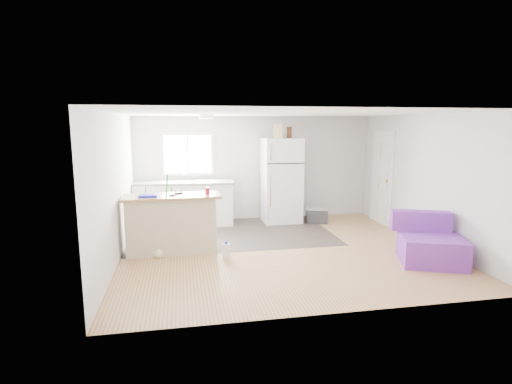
% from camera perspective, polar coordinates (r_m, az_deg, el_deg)
% --- Properties ---
extents(room, '(5.51, 5.01, 2.41)m').
position_cam_1_polar(room, '(6.96, 3.63, 1.23)').
color(room, '#92603D').
rests_on(room, ground).
extents(vinyl_zone, '(4.05, 2.50, 0.00)m').
position_cam_1_polar(vinyl_zone, '(8.28, -3.50, -5.88)').
color(vinyl_zone, '#2E2722').
rests_on(vinyl_zone, floor).
extents(window, '(1.18, 0.06, 0.98)m').
position_cam_1_polar(window, '(9.18, -9.72, 5.35)').
color(window, white).
rests_on(window, back_wall).
extents(interior_door, '(0.11, 0.92, 2.10)m').
position_cam_1_polar(interior_door, '(9.41, 17.50, 1.88)').
color(interior_door, white).
rests_on(interior_door, right_wall).
extents(ceiling_fixture, '(0.30, 0.30, 0.07)m').
position_cam_1_polar(ceiling_fixture, '(7.89, -7.12, 10.62)').
color(ceiling_fixture, white).
rests_on(ceiling_fixture, ceiling).
extents(kitchen_cabinets, '(2.23, 0.85, 1.27)m').
position_cam_1_polar(kitchen_cabinets, '(9.00, -10.18, -1.52)').
color(kitchen_cabinets, white).
rests_on(kitchen_cabinets, floor).
extents(peninsula, '(1.67, 0.68, 1.01)m').
position_cam_1_polar(peninsula, '(7.10, -11.99, -4.43)').
color(peninsula, tan).
rests_on(peninsula, floor).
extents(refrigerator, '(0.85, 0.81, 1.91)m').
position_cam_1_polar(refrigerator, '(9.12, 3.59, 1.69)').
color(refrigerator, white).
rests_on(refrigerator, floor).
extents(cooler, '(0.55, 0.45, 0.37)m').
position_cam_1_polar(cooler, '(9.20, 8.70, -3.20)').
color(cooler, '#2A2A2D').
rests_on(cooler, floor).
extents(purple_seat, '(1.21, 1.20, 0.78)m').
position_cam_1_polar(purple_seat, '(7.12, 23.56, -6.91)').
color(purple_seat, '#6E2F9B').
rests_on(purple_seat, floor).
extents(cleaner_jug, '(0.13, 0.10, 0.28)m').
position_cam_1_polar(cleaner_jug, '(6.79, -4.27, -8.33)').
color(cleaner_jug, silver).
rests_on(cleaner_jug, floor).
extents(mop, '(0.30, 0.39, 1.42)m').
position_cam_1_polar(mop, '(6.96, -13.55, -7.20)').
color(mop, green).
rests_on(mop, floor).
extents(red_cup, '(0.11, 0.11, 0.12)m').
position_cam_1_polar(red_cup, '(6.99, -6.96, 0.18)').
color(red_cup, '#B90B1E').
rests_on(red_cup, peninsula).
extents(blue_tray, '(0.30, 0.22, 0.04)m').
position_cam_1_polar(blue_tray, '(6.93, -15.13, -0.52)').
color(blue_tray, '#141EC2').
rests_on(blue_tray, peninsula).
extents(tool_a, '(0.15, 0.09, 0.03)m').
position_cam_1_polar(tool_a, '(7.09, -11.02, -0.15)').
color(tool_a, black).
rests_on(tool_a, peninsula).
extents(tool_b, '(0.10, 0.05, 0.03)m').
position_cam_1_polar(tool_b, '(6.91, -11.95, -0.47)').
color(tool_b, black).
rests_on(tool_b, peninsula).
extents(cardboard_box, '(0.22, 0.16, 0.30)m').
position_cam_1_polar(cardboard_box, '(8.93, 3.15, 8.65)').
color(cardboard_box, tan).
rests_on(cardboard_box, refrigerator).
extents(bottle_left, '(0.09, 0.09, 0.25)m').
position_cam_1_polar(bottle_left, '(8.97, 4.90, 8.47)').
color(bottle_left, '#381C0A').
rests_on(bottle_left, refrigerator).
extents(bottle_right, '(0.08, 0.08, 0.25)m').
position_cam_1_polar(bottle_right, '(9.10, 4.61, 8.49)').
color(bottle_right, '#381C0A').
rests_on(bottle_right, refrigerator).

